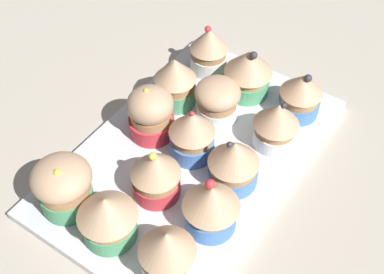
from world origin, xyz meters
The scene contains 16 objects.
ground_plane centered at (0.00, 0.00, -1.50)cm, with size 180.00×180.00×3.00cm, color #B2A899.
baking_tray centered at (0.00, 0.00, 0.60)cm, with size 39.32×25.09×1.20cm.
cupcake_0 centered at (-14.65, -7.09, 4.83)cm, with size 5.51×5.51×7.43cm.
cupcake_1 centered at (-6.40, -7.07, 5.01)cm, with size 5.70×5.70×7.47cm.
cupcake_2 centered at (-0.47, -6.33, 4.80)cm, with size 5.97×5.97×7.46cm.
cupcake_3 centered at (14.63, -7.49, 4.93)cm, with size 6.85×6.85×7.43cm.
cupcake_4 centered at (-13.56, 0.36, 5.04)cm, with size 6.65×6.65×7.65cm.
cupcake_5 centered at (-7.11, -0.84, 4.39)cm, with size 6.04×6.04×6.10cm.
cupcake_6 centered at (-0.20, -0.37, 4.87)cm, with size 5.75×5.75×7.43cm.
cupcake_7 centered at (7.39, -0.32, 4.83)cm, with size 5.89×5.89×7.41cm.
cupcake_8 centered at (14.91, -0.80, 4.73)cm, with size 6.66×6.66×6.72cm.
cupcake_9 centered at (-14.00, 7.76, 4.57)cm, with size 5.63×5.63×6.97cm.
cupcake_10 centered at (-7.33, 7.69, 4.81)cm, with size 5.81×5.81×7.12cm.
cupcake_11 centered at (0.83, 6.46, 4.68)cm, with size 6.16×6.16×7.13cm.
cupcake_12 centered at (7.54, 7.69, 4.86)cm, with size 6.46×6.46×7.26cm.
cupcake_13 centered at (14.90, 7.16, 5.02)cm, with size 6.05×6.05×7.39cm.
Camera 1 is at (35.42, 24.22, 52.88)cm, focal length 49.43 mm.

